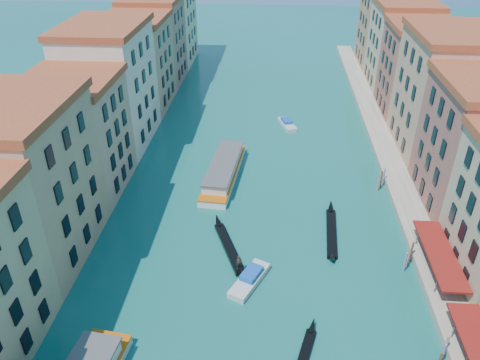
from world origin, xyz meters
name	(u,v)px	position (x,y,z in m)	size (l,w,h in m)	color
left_bank_palazzos	(99,104)	(-26.00, 64.68, 9.71)	(12.80, 128.40, 21.00)	#C4B687
right_bank_palazzos	(453,113)	(30.00, 65.00, 9.75)	(12.80, 128.40, 21.00)	#A95136
quay	(390,163)	(22.00, 65.00, 0.50)	(4.00, 140.00, 1.00)	gray
mooring_poles_right	(434,332)	(19.10, 28.80, 1.30)	(1.44, 54.24, 3.20)	brown
vaporetto_far	(224,170)	(-5.25, 59.39, 1.23)	(5.73, 18.61, 2.73)	white
gondola_fore	(229,247)	(-2.61, 41.42, 0.45)	(5.85, 12.66, 2.64)	black
gondola_far	(331,231)	(10.60, 45.85, 0.39)	(1.94, 13.44, 1.90)	black
motorboat_mid	(250,279)	(0.35, 35.79, 0.54)	(4.75, 6.99, 1.39)	beige
motorboat_far	(287,123)	(5.02, 79.68, 0.50)	(3.82, 6.52, 1.29)	beige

